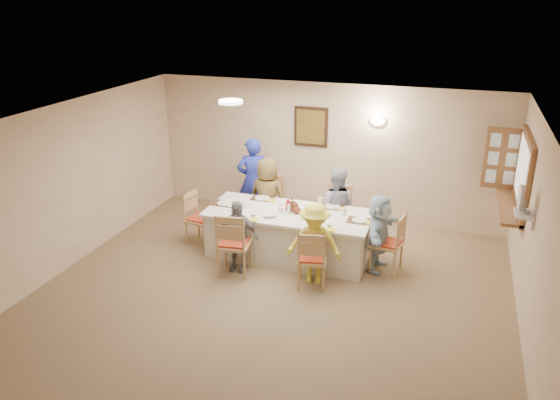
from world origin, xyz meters
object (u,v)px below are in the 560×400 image
(chair_back_left, at_px, (270,205))
(diner_front_left, at_px, (237,236))
(chair_front_right, at_px, (312,258))
(diner_front_right, at_px, (314,244))
(desk_fan, at_px, (523,202))
(chair_back_right, at_px, (337,215))
(condiment_ketchup, at_px, (288,204))
(diner_back_left, at_px, (267,197))
(chair_front_left, at_px, (234,242))
(chair_right_end, at_px, (387,242))
(serving_hatch, at_px, (523,174))
(dining_table, at_px, (289,234))
(caregiver, at_px, (253,180))
(diner_right_end, at_px, (379,233))
(diner_back_right, at_px, (336,207))
(chair_left_end, at_px, (200,218))

(chair_back_left, relative_size, diner_front_left, 0.88)
(chair_front_right, bearing_deg, diner_front_right, -101.63)
(desk_fan, xyz_separation_m, chair_front_right, (-2.64, -0.19, -1.10))
(chair_back_right, xyz_separation_m, diner_front_right, (0.00, -1.48, 0.14))
(condiment_ketchup, bearing_deg, diner_back_left, 132.14)
(chair_front_left, bearing_deg, chair_right_end, -167.36)
(chair_front_right, relative_size, chair_right_end, 0.96)
(chair_front_right, height_order, chair_right_end, chair_right_end)
(chair_front_left, bearing_deg, serving_hatch, -166.49)
(condiment_ketchup, bearing_deg, diner_front_left, -128.19)
(dining_table, xyz_separation_m, caregiver, (-1.05, 1.15, 0.41))
(diner_front_left, relative_size, diner_right_end, 0.93)
(desk_fan, xyz_separation_m, chair_right_end, (-1.69, 0.61, -1.08))
(chair_front_left, bearing_deg, diner_right_end, -166.16)
(diner_back_left, height_order, diner_front_left, diner_back_left)
(chair_back_left, bearing_deg, dining_table, -57.38)
(chair_front_left, xyz_separation_m, condiment_ketchup, (0.57, 0.85, 0.36))
(diner_back_right, relative_size, diner_front_left, 1.18)
(chair_front_right, relative_size, diner_right_end, 0.74)
(diner_back_left, height_order, caregiver, caregiver)
(caregiver, bearing_deg, chair_front_left, 74.30)
(chair_front_left, xyz_separation_m, caregiver, (-0.45, 1.95, 0.28))
(diner_back_right, bearing_deg, chair_front_right, 88.79)
(diner_back_left, height_order, diner_front_right, diner_back_left)
(chair_front_right, bearing_deg, diner_back_left, -62.59)
(diner_front_right, xyz_separation_m, condiment_ketchup, (-0.63, 0.73, 0.26))
(chair_left_end, relative_size, caregiver, 0.56)
(serving_hatch, height_order, caregiver, serving_hatch)
(diner_front_right, height_order, caregiver, caregiver)
(desk_fan, height_order, diner_right_end, desk_fan)
(chair_front_right, height_order, condiment_ketchup, condiment_ketchup)
(chair_front_left, relative_size, chair_front_right, 1.13)
(serving_hatch, height_order, diner_right_end, serving_hatch)
(dining_table, bearing_deg, diner_front_right, -48.58)
(diner_right_end, bearing_deg, chair_left_end, 96.87)
(dining_table, relative_size, condiment_ketchup, 11.63)
(diner_back_right, bearing_deg, diner_front_right, 88.79)
(chair_back_left, distance_m, diner_right_end, 2.18)
(diner_back_right, height_order, caregiver, caregiver)
(desk_fan, height_order, caregiver, desk_fan)
(chair_back_right, distance_m, chair_front_left, 2.00)
(chair_left_end, bearing_deg, chair_front_left, -120.87)
(chair_back_right, height_order, caregiver, caregiver)
(chair_back_left, height_order, diner_right_end, diner_right_end)
(desk_fan, distance_m, diner_front_right, 2.80)
(chair_left_end, distance_m, diner_back_right, 2.27)
(diner_front_right, distance_m, caregiver, 2.47)
(chair_back_left, distance_m, chair_front_left, 1.60)
(desk_fan, bearing_deg, diner_front_right, -178.51)
(chair_front_right, bearing_deg, chair_right_end, -151.53)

